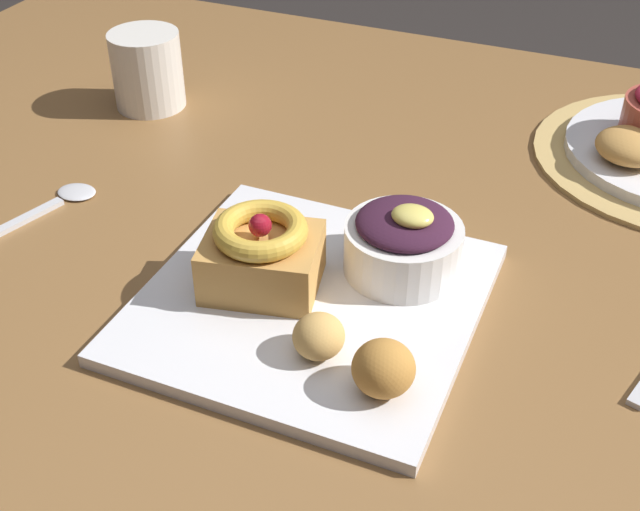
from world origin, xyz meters
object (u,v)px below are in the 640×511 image
(coffee_mug, at_px, (147,70))
(front_plate, at_px, (311,302))
(fritter_front, at_px, (317,336))
(back_pastry, at_px, (631,146))
(cake_slice, at_px, (262,254))
(fritter_middle, at_px, (384,368))
(spoon, at_px, (52,205))
(berry_ramekin, at_px, (404,242))

(coffee_mug, bearing_deg, front_plate, -39.71)
(fritter_front, xyz_separation_m, back_pastry, (0.18, 0.38, 0.00))
(front_plate, xyz_separation_m, cake_slice, (-0.04, -0.00, 0.04))
(cake_slice, xyz_separation_m, fritter_middle, (0.13, -0.07, -0.01))
(spoon, bearing_deg, back_pastry, -44.37)
(back_pastry, bearing_deg, fritter_front, -115.42)
(fritter_front, distance_m, back_pastry, 0.43)
(front_plate, bearing_deg, coffee_mug, 140.29)
(coffee_mug, bearing_deg, cake_slice, -43.83)
(spoon, xyz_separation_m, coffee_mug, (-0.03, 0.23, 0.04))
(cake_slice, relative_size, fritter_front, 2.65)
(spoon, height_order, coffee_mug, coffee_mug)
(fritter_front, bearing_deg, spoon, 163.04)
(cake_slice, height_order, back_pastry, cake_slice)
(fritter_middle, relative_size, back_pastry, 0.64)
(berry_ramekin, height_order, spoon, berry_ramekin)
(berry_ramekin, xyz_separation_m, back_pastry, (0.16, 0.26, -0.01))
(front_plate, relative_size, back_pastry, 3.75)
(cake_slice, height_order, spoon, cake_slice)
(front_plate, bearing_deg, berry_ramekin, 48.26)
(coffee_mug, bearing_deg, berry_ramekin, -28.33)
(front_plate, distance_m, berry_ramekin, 0.09)
(fritter_middle, bearing_deg, berry_ramekin, 102.94)
(fritter_middle, distance_m, back_pastry, 0.42)
(cake_slice, bearing_deg, coffee_mug, 136.17)
(front_plate, distance_m, back_pastry, 0.39)
(back_pastry, xyz_separation_m, spoon, (-0.51, -0.29, -0.03))
(front_plate, xyz_separation_m, berry_ramekin, (0.06, 0.06, 0.03))
(cake_slice, relative_size, spoon, 0.86)
(spoon, distance_m, coffee_mug, 0.24)
(fritter_middle, bearing_deg, cake_slice, 150.50)
(front_plate, xyz_separation_m, coffee_mug, (-0.33, 0.27, 0.04))
(back_pastry, relative_size, spoon, 0.57)
(front_plate, bearing_deg, back_pastry, 56.65)
(cake_slice, relative_size, coffee_mug, 1.20)
(back_pastry, height_order, coffee_mug, coffee_mug)
(spoon, bearing_deg, fritter_middle, -90.56)
(fritter_middle, xyz_separation_m, back_pastry, (0.12, 0.40, 0.00))
(back_pastry, xyz_separation_m, coffee_mug, (-0.54, -0.06, 0.01))
(fritter_front, height_order, coffee_mug, coffee_mug)
(cake_slice, height_order, fritter_front, cake_slice)
(cake_slice, bearing_deg, fritter_front, -38.16)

